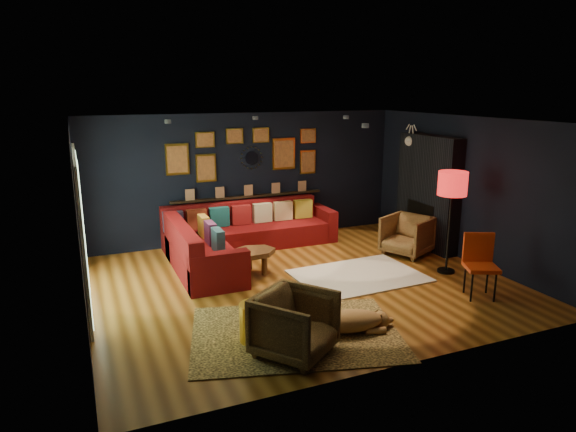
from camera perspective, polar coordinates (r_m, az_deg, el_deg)
name	(u,v)px	position (r m, az deg, el deg)	size (l,w,h in m)	color
floor	(302,283)	(8.39, 1.55, -7.47)	(6.50, 6.50, 0.00)	#9B6124
room_walls	(303,187)	(7.94, 1.62, 3.29)	(6.50, 6.50, 6.50)	black
sectional	(233,239)	(9.69, -6.17, -2.54)	(3.41, 2.69, 0.86)	#6C0C08
ledge	(248,196)	(10.53, -4.42, 2.19)	(3.20, 0.12, 0.04)	black
gallery_wall	(246,153)	(10.41, -4.65, 7.01)	(3.15, 0.04, 1.02)	yellow
sunburst_mirror	(252,158)	(10.46, -4.05, 6.46)	(0.47, 0.16, 0.47)	silver
fireplace	(427,196)	(10.40, 15.22, 2.16)	(0.31, 1.60, 2.20)	black
deer_head	(417,141)	(10.67, 14.13, 8.12)	(0.50, 0.28, 0.45)	white
sliding_door	(82,229)	(7.96, -21.95, -1.37)	(0.06, 2.80, 2.20)	white
ceiling_spots	(283,120)	(8.55, -0.58, 10.59)	(3.30, 2.50, 0.06)	black
shag_rug	(359,276)	(8.73, 7.86, -6.61)	(2.06, 1.50, 0.03)	silver
leopard_rug	(296,333)	(6.77, 0.85, -12.91)	(2.64, 1.88, 0.02)	#D9AB57
coffee_table	(253,255)	(8.65, -3.93, -4.32)	(0.87, 0.68, 0.41)	brown
pouf	(216,269)	(8.54, -8.01, -5.81)	(0.51, 0.51, 0.33)	#A2281B
armchair_left	(295,321)	(6.12, 0.76, -11.62)	(0.82, 0.77, 0.85)	#C38A48
armchair_right	(407,233)	(9.93, 13.11, -1.90)	(0.79, 0.74, 0.82)	#C38A48
gold_stool	(255,323)	(6.50, -3.65, -11.75)	(0.40, 0.40, 0.50)	yellow
orange_chair	(480,260)	(8.25, 20.54, -4.57)	(0.60, 0.60, 0.96)	black
floor_lamp	(452,188)	(8.90, 17.80, 3.01)	(0.48, 0.48, 1.75)	black
dog	(348,317)	(6.77, 6.72, -11.10)	(1.24, 0.61, 0.39)	tan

